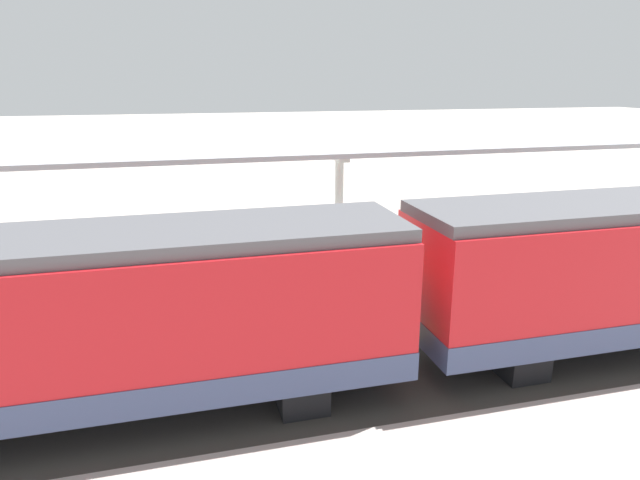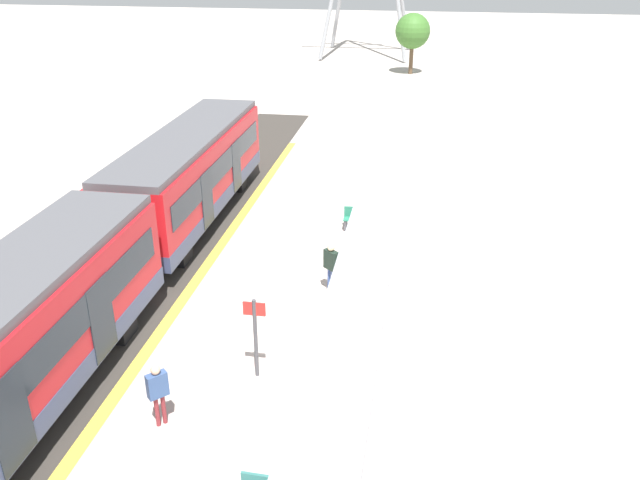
% 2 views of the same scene
% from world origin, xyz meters
% --- Properties ---
extents(ground_plane, '(176.00, 176.00, 0.00)m').
position_xyz_m(ground_plane, '(0.00, 0.00, 0.00)').
color(ground_plane, '#B3A89E').
extents(tactile_edge_strip, '(0.36, 35.43, 0.01)m').
position_xyz_m(tactile_edge_strip, '(-3.07, 0.00, 0.00)').
color(tactile_edge_strip, gold).
rests_on(tactile_edge_strip, ground).
extents(trackbed, '(3.20, 47.43, 0.01)m').
position_xyz_m(trackbed, '(-4.85, 0.00, 0.00)').
color(trackbed, '#38332D').
rests_on(trackbed, ground).
extents(train_far_carriage, '(2.65, 11.34, 3.48)m').
position_xyz_m(train_far_carriage, '(-4.84, 6.76, 1.83)').
color(train_far_carriage, red).
rests_on(train_far_carriage, ground).
extents(canopy_pillar_second, '(1.10, 0.44, 3.54)m').
position_xyz_m(canopy_pillar_second, '(2.80, -0.08, 1.80)').
color(canopy_pillar_second, slate).
rests_on(canopy_pillar_second, ground).
extents(canopy_beam, '(1.20, 28.41, 0.16)m').
position_xyz_m(canopy_beam, '(2.80, -0.14, 3.62)').
color(canopy_beam, '#A8AAB2').
rests_on(canopy_beam, canopy_pillar_nearest).
extents(bench_near_end, '(1.51, 0.49, 0.86)m').
position_xyz_m(bench_near_end, '(1.64, -6.94, 0.44)').
color(bench_near_end, '#32706B').
rests_on(bench_near_end, ground).
extents(bench_mid_platform, '(1.51, 0.48, 0.86)m').
position_xyz_m(bench_mid_platform, '(1.87, 6.86, 0.44)').
color(bench_mid_platform, '#2B7D61').
rests_on(bench_mid_platform, ground).
extents(platform_info_sign, '(0.56, 0.10, 2.20)m').
position_xyz_m(platform_info_sign, '(0.13, -2.66, 1.33)').
color(platform_info_sign, '#4C4C51').
rests_on(platform_info_sign, ground).
extents(passenger_waiting_near_edge, '(0.47, 0.48, 1.60)m').
position_xyz_m(passenger_waiting_near_edge, '(-1.57, -4.80, 1.00)').
color(passenger_waiting_near_edge, maroon).
rests_on(passenger_waiting_near_edge, ground).
extents(passenger_by_the_benches, '(0.51, 0.48, 1.67)m').
position_xyz_m(passenger_by_the_benches, '(1.35, 1.87, 1.04)').
color(passenger_by_the_benches, '#38508C').
rests_on(passenger_by_the_benches, ground).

